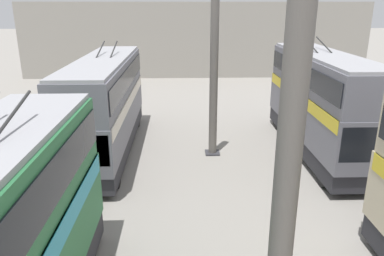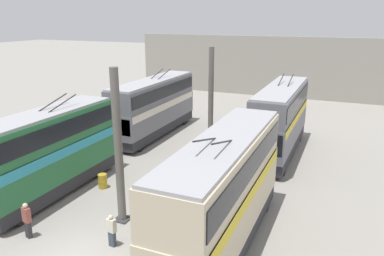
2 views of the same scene
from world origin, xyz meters
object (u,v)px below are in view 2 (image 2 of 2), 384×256
bus_right_mid (47,149)px  bus_right_far (154,104)px  bus_left_far (280,116)px  person_aisle_foreground (112,230)px  person_by_right_row (27,219)px  bus_left_near (224,188)px  oil_drum (103,181)px

bus_right_mid → bus_right_far: size_ratio=0.83×
bus_left_far → person_aisle_foreground: bus_left_far is taller
person_by_right_row → bus_left_near: bearing=-57.7°
bus_left_near → bus_left_far: bus_left_near is taller
bus_right_mid → bus_right_far: bus_right_mid is taller
bus_left_near → person_by_right_row: (-2.85, 8.63, -2.00)m
oil_drum → person_by_right_row: bearing=-179.9°
bus_right_far → person_aisle_foreground: (-15.52, -6.32, -1.96)m
bus_right_mid → oil_drum: (1.79, -2.29, -2.36)m
bus_left_near → person_by_right_row: 9.31m
person_aisle_foreground → bus_left_far: bearing=-9.1°
person_aisle_foreground → person_by_right_row: 4.14m
bus_right_far → person_by_right_row: bearing=-172.0°
person_by_right_row → person_aisle_foreground: bearing=-62.1°
bus_left_far → bus_right_mid: size_ratio=1.13×
bus_right_far → person_by_right_row: bus_right_far is taller
bus_right_mid → bus_left_far: bearing=-42.4°
bus_right_mid → person_by_right_row: bearing=-150.1°
bus_left_near → bus_left_far: (13.15, -0.00, -0.02)m
bus_left_near → person_aisle_foreground: 5.42m
bus_left_far → bus_right_mid: bus_left_far is taller
person_by_right_row → oil_drum: bearing=14.2°
person_aisle_foreground → person_by_right_row: size_ratio=0.88×
person_by_right_row → oil_drum: person_by_right_row is taller
bus_left_near → bus_right_mid: bearing=84.0°
person_aisle_foreground → oil_drum: bearing=47.9°
bus_right_mid → oil_drum: bearing=-52.1°
bus_left_far → person_by_right_row: bearing=151.6°
bus_left_near → oil_drum: 9.47m
bus_right_far → oil_drum: bearing=-167.9°
bus_left_near → bus_right_mid: (1.16, 10.94, -0.15)m
oil_drum → bus_right_far: bearing=12.1°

